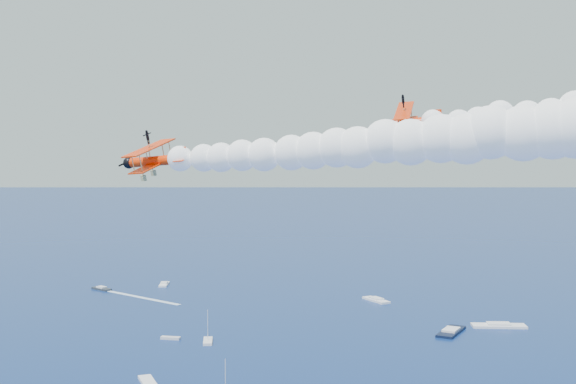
# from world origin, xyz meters

# --- Properties ---
(biplane_lead) EXTENTS (9.05, 10.75, 8.43)m
(biplane_lead) POSITION_xyz_m (21.76, 18.45, 55.60)
(biplane_lead) COLOR red
(biplane_trail) EXTENTS (9.10, 10.76, 8.06)m
(biplane_trail) POSITION_xyz_m (-4.86, 3.59, 51.06)
(biplane_trail) COLOR #FF3305
(smoke_trail_trail) EXTENTS (58.84, 12.60, 10.89)m
(smoke_trail_trail) POSITION_xyz_m (24.10, 1.98, 53.26)
(smoke_trail_trail) COLOR white
(spectator_boats) EXTENTS (233.06, 165.17, 0.70)m
(spectator_boats) POSITION_xyz_m (5.51, 113.56, 0.35)
(spectator_boats) COLOR #282E35
(spectator_boats) RESTS_ON ground
(boat_wakes) EXTENTS (134.36, 125.88, 0.04)m
(boat_wakes) POSITION_xyz_m (-36.35, 111.73, 0.03)
(boat_wakes) COLOR white
(boat_wakes) RESTS_ON ground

